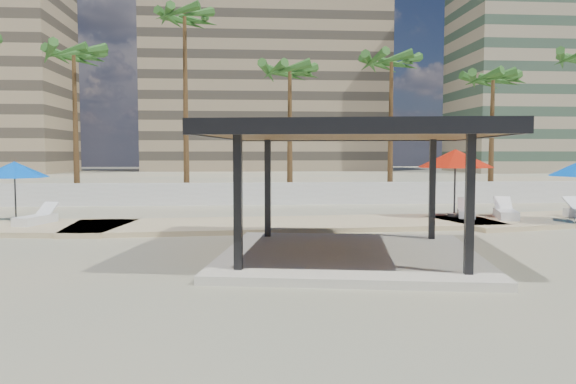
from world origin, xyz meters
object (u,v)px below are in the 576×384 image
at_px(lounger_a, 36,219).
at_px(lounger_b, 466,212).
at_px(pavilion_central, 350,180).
at_px(lounger_d, 506,213).
at_px(umbrella_c, 455,159).

distance_m(lounger_a, lounger_b, 16.81).
height_order(pavilion_central, lounger_d, pavilion_central).
bearing_deg(lounger_d, pavilion_central, 149.25).
height_order(pavilion_central, lounger_a, pavilion_central).
bearing_deg(lounger_b, lounger_d, -98.77).
height_order(umbrella_c, lounger_d, umbrella_c).
relative_size(pavilion_central, umbrella_c, 2.13).
bearing_deg(lounger_d, lounger_a, 107.44).
relative_size(lounger_a, lounger_b, 1.02).
bearing_deg(pavilion_central, lounger_d, 52.98).
bearing_deg(lounger_b, umbrella_c, 99.21).
relative_size(umbrella_c, lounger_d, 1.68).
distance_m(lounger_b, lounger_d, 1.53).
distance_m(pavilion_central, lounger_a, 12.57).
bearing_deg(lounger_b, pavilion_central, 159.60).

